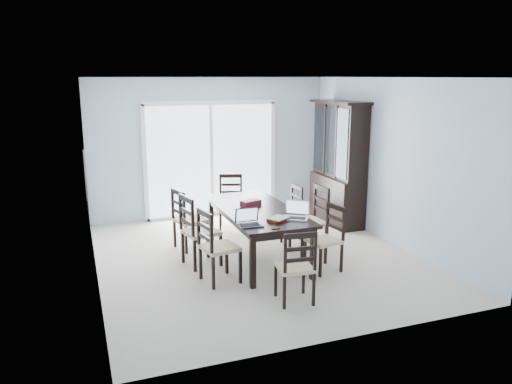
{
  "coord_description": "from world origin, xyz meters",
  "views": [
    {
      "loc": [
        -2.4,
        -6.53,
        2.62
      ],
      "look_at": [
        -0.01,
        0.0,
        1.0
      ],
      "focal_mm": 35.0,
      "sensor_mm": 36.0,
      "label": 1
    }
  ],
  "objects_px": {
    "chair_left_far": "(185,213)",
    "chair_end_far": "(231,195)",
    "chair_left_mid": "(194,223)",
    "chair_right_mid": "(314,212)",
    "cell_phone": "(276,228)",
    "chair_right_far": "(291,206)",
    "laptop_dark": "(250,222)",
    "chair_end_near": "(297,260)",
    "game_box": "(251,203)",
    "hot_tub": "(187,180)",
    "laptop_silver": "(296,215)",
    "chair_left_near": "(213,239)",
    "chair_right_near": "(329,231)",
    "dining_table": "(257,214)",
    "china_hutch": "(338,164)"
  },
  "relations": [
    {
      "from": "chair_right_mid",
      "to": "chair_end_near",
      "type": "height_order",
      "value": "chair_right_mid"
    },
    {
      "from": "chair_right_near",
      "to": "laptop_silver",
      "type": "distance_m",
      "value": 0.54
    },
    {
      "from": "chair_right_mid",
      "to": "chair_end_far",
      "type": "height_order",
      "value": "chair_right_mid"
    },
    {
      "from": "chair_left_mid",
      "to": "cell_phone",
      "type": "relative_size",
      "value": 11.28
    },
    {
      "from": "chair_end_near",
      "to": "chair_end_far",
      "type": "relative_size",
      "value": 0.97
    },
    {
      "from": "hot_tub",
      "to": "chair_left_mid",
      "type": "bearing_deg",
      "value": -100.81
    },
    {
      "from": "chair_left_near",
      "to": "laptop_dark",
      "type": "height_order",
      "value": "chair_left_near"
    },
    {
      "from": "chair_right_far",
      "to": "laptop_dark",
      "type": "bearing_deg",
      "value": 136.73
    },
    {
      "from": "chair_right_near",
      "to": "hot_tub",
      "type": "relative_size",
      "value": 0.53
    },
    {
      "from": "cell_phone",
      "to": "game_box",
      "type": "distance_m",
      "value": 1.22
    },
    {
      "from": "chair_end_far",
      "to": "hot_tub",
      "type": "bearing_deg",
      "value": -62.22
    },
    {
      "from": "chair_left_near",
      "to": "chair_right_mid",
      "type": "relative_size",
      "value": 0.96
    },
    {
      "from": "dining_table",
      "to": "hot_tub",
      "type": "distance_m",
      "value": 3.63
    },
    {
      "from": "chair_left_far",
      "to": "laptop_silver",
      "type": "relative_size",
      "value": 2.64
    },
    {
      "from": "chair_right_far",
      "to": "chair_end_near",
      "type": "distance_m",
      "value": 2.49
    },
    {
      "from": "chair_right_near",
      "to": "chair_right_far",
      "type": "xyz_separation_m",
      "value": [
        0.08,
        1.45,
        -0.02
      ]
    },
    {
      "from": "chair_left_far",
      "to": "game_box",
      "type": "relative_size",
      "value": 3.66
    },
    {
      "from": "chair_left_far",
      "to": "chair_right_far",
      "type": "bearing_deg",
      "value": 73.06
    },
    {
      "from": "chair_left_mid",
      "to": "chair_right_mid",
      "type": "distance_m",
      "value": 1.82
    },
    {
      "from": "cell_phone",
      "to": "game_box",
      "type": "height_order",
      "value": "game_box"
    },
    {
      "from": "chair_right_near",
      "to": "chair_end_far",
      "type": "distance_m",
      "value": 2.48
    },
    {
      "from": "chair_right_mid",
      "to": "game_box",
      "type": "distance_m",
      "value": 0.97
    },
    {
      "from": "chair_end_far",
      "to": "cell_phone",
      "type": "xyz_separation_m",
      "value": [
        -0.23,
        -2.63,
        0.18
      ]
    },
    {
      "from": "dining_table",
      "to": "chair_right_mid",
      "type": "height_order",
      "value": "chair_right_mid"
    },
    {
      "from": "chair_end_near",
      "to": "hot_tub",
      "type": "xyz_separation_m",
      "value": [
        -0.14,
        5.22,
        -0.07
      ]
    },
    {
      "from": "chair_left_near",
      "to": "cell_phone",
      "type": "relative_size",
      "value": 10.84
    },
    {
      "from": "laptop_dark",
      "to": "chair_end_near",
      "type": "bearing_deg",
      "value": -69.37
    },
    {
      "from": "chair_left_mid",
      "to": "game_box",
      "type": "relative_size",
      "value": 3.94
    },
    {
      "from": "chair_right_far",
      "to": "cell_phone",
      "type": "distance_m",
      "value": 1.97
    },
    {
      "from": "chair_right_mid",
      "to": "game_box",
      "type": "height_order",
      "value": "chair_right_mid"
    },
    {
      "from": "chair_right_near",
      "to": "chair_left_near",
      "type": "bearing_deg",
      "value": 77.56
    },
    {
      "from": "chair_left_far",
      "to": "chair_end_far",
      "type": "relative_size",
      "value": 1.02
    },
    {
      "from": "chair_left_mid",
      "to": "chair_right_far",
      "type": "relative_size",
      "value": 1.16
    },
    {
      "from": "laptop_dark",
      "to": "chair_left_far",
      "type": "bearing_deg",
      "value": 110.85
    },
    {
      "from": "laptop_silver",
      "to": "hot_tub",
      "type": "bearing_deg",
      "value": 132.12
    },
    {
      "from": "hot_tub",
      "to": "dining_table",
      "type": "bearing_deg",
      "value": -86.32
    },
    {
      "from": "chair_left_far",
      "to": "chair_left_mid",
      "type": "bearing_deg",
      "value": -17.61
    },
    {
      "from": "laptop_silver",
      "to": "game_box",
      "type": "bearing_deg",
      "value": 144.56
    },
    {
      "from": "cell_phone",
      "to": "game_box",
      "type": "xyz_separation_m",
      "value": [
        0.1,
        1.22,
        0.03
      ]
    },
    {
      "from": "chair_left_mid",
      "to": "chair_end_near",
      "type": "xyz_separation_m",
      "value": [
        0.83,
        -1.61,
        -0.07
      ]
    },
    {
      "from": "chair_right_mid",
      "to": "hot_tub",
      "type": "bearing_deg",
      "value": 14.87
    },
    {
      "from": "chair_end_near",
      "to": "game_box",
      "type": "xyz_separation_m",
      "value": [
        0.08,
        1.83,
        0.23
      ]
    },
    {
      "from": "chair_end_near",
      "to": "dining_table",
      "type": "bearing_deg",
      "value": 92.76
    },
    {
      "from": "chair_left_near",
      "to": "chair_right_near",
      "type": "bearing_deg",
      "value": 76.48
    },
    {
      "from": "chair_left_near",
      "to": "chair_end_far",
      "type": "xyz_separation_m",
      "value": [
        0.95,
        2.3,
        -0.03
      ]
    },
    {
      "from": "chair_left_mid",
      "to": "laptop_dark",
      "type": "relative_size",
      "value": 3.68
    },
    {
      "from": "china_hutch",
      "to": "chair_left_mid",
      "type": "xyz_separation_m",
      "value": [
        -2.95,
        -1.25,
        -0.45
      ]
    },
    {
      "from": "dining_table",
      "to": "chair_right_mid",
      "type": "distance_m",
      "value": 0.9
    },
    {
      "from": "dining_table",
      "to": "china_hutch",
      "type": "height_order",
      "value": "china_hutch"
    },
    {
      "from": "chair_left_near",
      "to": "game_box",
      "type": "xyz_separation_m",
      "value": [
        0.83,
        0.89,
        0.19
      ]
    }
  ]
}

